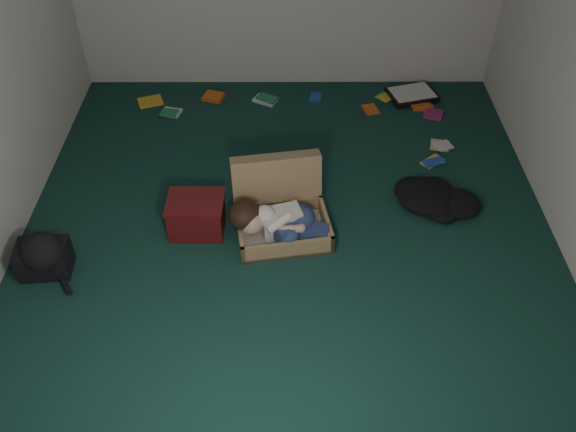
{
  "coord_description": "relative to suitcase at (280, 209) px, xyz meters",
  "views": [
    {
      "loc": [
        -0.01,
        -3.25,
        3.21
      ],
      "look_at": [
        0.0,
        -0.15,
        0.35
      ],
      "focal_mm": 38.0,
      "sensor_mm": 36.0,
      "label": 1
    }
  ],
  "objects": [
    {
      "name": "clothing_pile",
      "position": [
        1.23,
        0.21,
        -0.07
      ],
      "size": [
        0.6,
        0.55,
        0.16
      ],
      "primitive_type": null,
      "rotation": [
        0.0,
        0.0,
        0.39
      ],
      "color": "black",
      "rests_on": "floor"
    },
    {
      "name": "suitcase",
      "position": [
        0.0,
        0.0,
        0.0
      ],
      "size": [
        0.77,
        0.76,
        0.5
      ],
      "rotation": [
        0.0,
        0.0,
        0.16
      ],
      "color": "#9D7F56",
      "rests_on": "floor"
    },
    {
      "name": "book_scatter",
      "position": [
        0.42,
        1.53,
        -0.14
      ],
      "size": [
        2.92,
        1.24,
        0.02
      ],
      "color": "gold",
      "rests_on": "floor"
    },
    {
      "name": "backpack",
      "position": [
        -1.64,
        -0.47,
        -0.02
      ],
      "size": [
        0.46,
        0.38,
        0.26
      ],
      "primitive_type": null,
      "rotation": [
        0.0,
        0.0,
        0.07
      ],
      "color": "black",
      "rests_on": "floor"
    },
    {
      "name": "person",
      "position": [
        -0.02,
        -0.18,
        0.04
      ],
      "size": [
        0.75,
        0.36,
        0.31
      ],
      "rotation": [
        0.0,
        0.0,
        0.16
      ],
      "color": "white",
      "rests_on": "suitcase"
    },
    {
      "name": "floor",
      "position": [
        0.06,
        -0.14,
        -0.15
      ],
      "size": [
        4.5,
        4.5,
        0.0
      ],
      "primitive_type": "plane",
      "color": "#12352D",
      "rests_on": "ground"
    },
    {
      "name": "maroon_bin",
      "position": [
        -0.62,
        -0.06,
        -0.0
      ],
      "size": [
        0.42,
        0.33,
        0.29
      ],
      "rotation": [
        0.0,
        0.0,
        -0.02
      ],
      "color": "#531112",
      "rests_on": "floor"
    },
    {
      "name": "paper_tray",
      "position": [
        1.28,
        1.81,
        -0.12
      ],
      "size": [
        0.52,
        0.45,
        0.06
      ],
      "rotation": [
        0.0,
        0.0,
        0.28
      ],
      "color": "black",
      "rests_on": "floor"
    }
  ]
}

